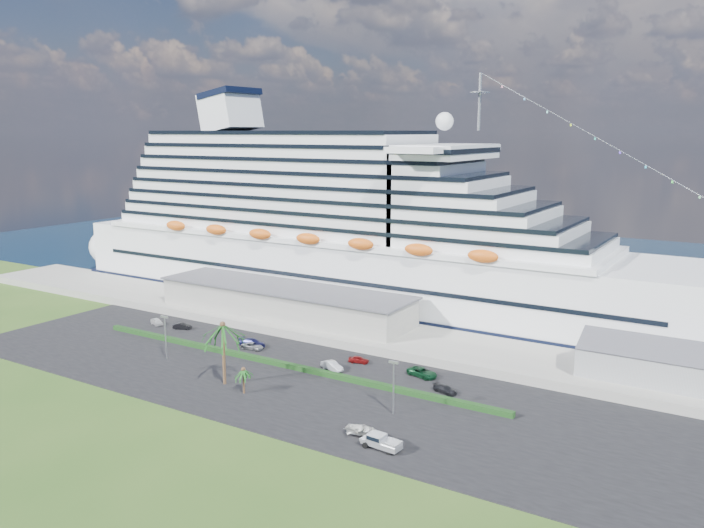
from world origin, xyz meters
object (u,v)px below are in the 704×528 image
Objects in this scene: parked_car_3 at (252,343)px; pickup_truck at (381,441)px; cruise_ship at (354,236)px; boat_trailer at (362,430)px.

parked_car_3 is 0.94× the size of pickup_truck.
cruise_ship is 33.35× the size of pickup_truck.
parked_car_3 is at bearing 149.24° from boat_trailer.
boat_trailer is (39.29, -23.38, 0.26)m from parked_car_3.
parked_car_3 is 45.72m from boat_trailer.
cruise_ship reaches higher than pickup_truck.
cruise_ship reaches higher than parked_car_3.
pickup_truck is 4.39m from boat_trailer.
cruise_ship is 44.77m from parked_car_3.
pickup_truck is at bearing -25.53° from boat_trailer.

